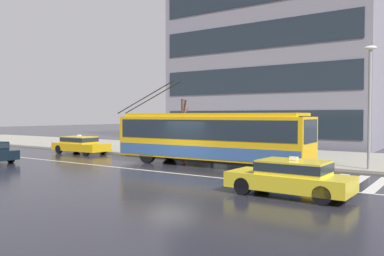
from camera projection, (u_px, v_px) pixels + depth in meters
ground_plane at (172, 169)px, 20.96m from camera, size 160.00×160.00×0.00m
sidewalk_slab at (249, 154)px, 28.40m from camera, size 80.00×10.00×0.14m
crosswalk_stripe_edge_near at (333, 180)px, 17.26m from camera, size 0.44×4.40×0.01m
crosswalk_stripe_inner_a at (355, 182)px, 16.75m from camera, size 0.44×4.40×0.01m
crosswalk_stripe_center at (378, 184)px, 16.24m from camera, size 0.44×4.40×0.01m
lane_centre_line at (158, 171)px, 19.97m from camera, size 72.00×0.14×0.01m
trolleybus at (210, 137)px, 22.43m from camera, size 12.49×2.88×4.89m
taxi_queued_behind_bus at (80, 144)px, 29.27m from camera, size 4.51×1.83×1.39m
taxi_oncoming_far at (291, 176)px, 13.92m from camera, size 4.33×1.86×1.39m
bus_shelter at (201, 128)px, 27.05m from camera, size 3.67×1.73×2.41m
pedestrian_at_shelter at (302, 145)px, 23.49m from camera, size 0.41×0.41×1.62m
pedestrian_approaching_curb at (212, 132)px, 25.49m from camera, size 1.39×1.39×2.00m
street_lamp at (370, 96)px, 19.71m from camera, size 0.60×0.32×6.15m
street_tree_bare at (183, 123)px, 27.73m from camera, size 1.45×1.53×3.86m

